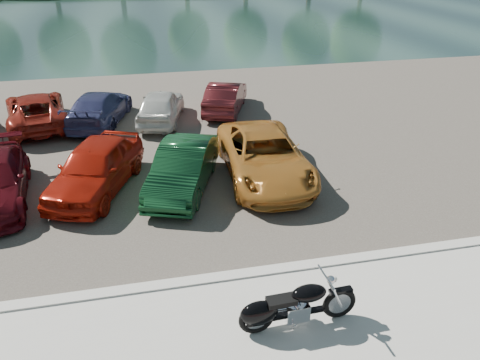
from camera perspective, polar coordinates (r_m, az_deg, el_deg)
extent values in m
plane|color=#595447|center=(9.10, 3.48, -19.62)|extent=(200.00, 200.00, 0.00)
cube|color=#B8B5AD|center=(10.47, 0.54, -11.53)|extent=(60.00, 0.30, 0.14)
cube|color=#443D37|center=(18.28, -5.73, 6.00)|extent=(60.00, 18.00, 0.04)
cube|color=#192E2D|center=(46.45, -10.44, 18.77)|extent=(120.00, 40.00, 0.00)
torus|color=black|center=(9.44, 11.99, -14.46)|extent=(0.68, 0.14, 0.68)
torus|color=black|center=(8.96, 2.01, -16.51)|extent=(0.68, 0.14, 0.68)
cylinder|color=#B2B2B7|center=(9.44, 11.99, -14.46)|extent=(0.46, 0.08, 0.46)
cylinder|color=#B2B2B7|center=(8.96, 2.01, -16.51)|extent=(0.46, 0.08, 0.46)
cylinder|color=silver|center=(9.13, 11.64, -13.61)|extent=(0.33, 0.06, 0.63)
cylinder|color=silver|center=(9.26, 11.11, -12.84)|extent=(0.33, 0.06, 0.63)
cylinder|color=silver|center=(8.88, 10.47, -11.58)|extent=(0.06, 0.75, 0.04)
sphere|color=silver|center=(8.97, 11.02, -11.86)|extent=(0.17, 0.17, 0.16)
sphere|color=silver|center=(8.99, 11.43, -11.77)|extent=(0.11, 0.11, 0.11)
cube|color=black|center=(9.24, 12.18, -13.02)|extent=(0.45, 0.16, 0.06)
cube|color=black|center=(9.21, 7.14, -15.79)|extent=(1.20, 0.14, 0.08)
cube|color=silver|center=(9.15, 6.86, -15.53)|extent=(0.46, 0.34, 0.34)
cylinder|color=silver|center=(9.04, 7.54, -14.48)|extent=(0.25, 0.19, 0.27)
cylinder|color=silver|center=(8.98, 6.31, -14.72)|extent=(0.25, 0.19, 0.27)
ellipsoid|color=black|center=(8.97, 8.41, -13.50)|extent=(0.69, 0.38, 0.32)
cube|color=black|center=(8.85, 5.10, -14.44)|extent=(0.56, 0.30, 0.10)
ellipsoid|color=black|center=(8.89, 2.35, -15.90)|extent=(0.74, 0.36, 0.50)
cube|color=black|center=(8.92, 2.02, -16.28)|extent=(0.41, 0.19, 0.30)
cylinder|color=silver|center=(9.26, 4.65, -15.84)|extent=(1.10, 0.13, 0.09)
cylinder|color=silver|center=(9.21, 4.67, -15.47)|extent=(1.10, 0.13, 0.09)
cylinder|color=#B2B2B7|center=(9.15, 6.58, -17.40)|extent=(0.03, 0.14, 0.22)
imported|color=#A5190B|center=(14.13, -17.20, 1.51)|extent=(3.11, 4.60, 1.45)
imported|color=#0F371C|center=(13.69, -6.96, 1.46)|extent=(2.68, 4.28, 1.33)
imported|color=#BB772B|center=(14.27, 3.01, 2.93)|extent=(2.47, 5.13, 1.41)
imported|color=maroon|center=(20.10, -23.61, 7.84)|extent=(3.05, 4.99, 1.29)
imported|color=navy|center=(19.54, -16.79, 8.43)|extent=(2.79, 4.68, 1.27)
imported|color=silver|center=(19.16, -9.65, 8.91)|extent=(2.35, 4.09, 1.31)
imported|color=#4F1518|center=(20.13, -1.78, 10.11)|extent=(2.57, 4.04, 1.26)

